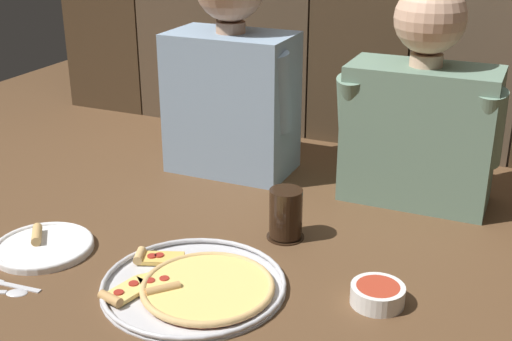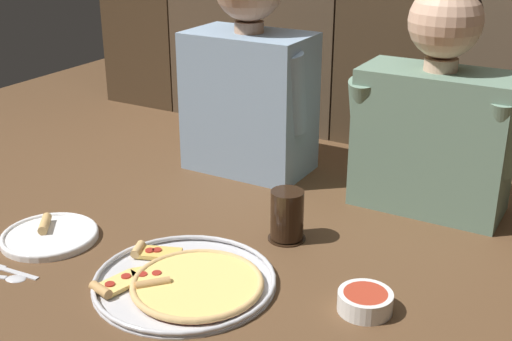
{
  "view_description": "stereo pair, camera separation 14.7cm",
  "coord_description": "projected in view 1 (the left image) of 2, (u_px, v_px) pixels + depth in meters",
  "views": [
    {
      "loc": [
        0.53,
        -1.15,
        0.74
      ],
      "look_at": [
        -0.02,
        0.1,
        0.18
      ],
      "focal_mm": 47.14,
      "sensor_mm": 36.0,
      "label": 1
    },
    {
      "loc": [
        0.66,
        -1.08,
        0.74
      ],
      "look_at": [
        -0.02,
        0.1,
        0.18
      ],
      "focal_mm": 47.14,
      "sensor_mm": 36.0,
      "label": 2
    }
  ],
  "objects": [
    {
      "name": "diner_right",
      "position": [
        422.0,
        104.0,
        1.67
      ],
      "size": [
        0.41,
        0.2,
        0.56
      ],
      "color": "slate",
      "rests_on": "ground"
    },
    {
      "name": "ground_plane",
      "position": [
        244.0,
        265.0,
        1.45
      ],
      "size": [
        3.2,
        3.2,
        0.0
      ],
      "primitive_type": "plane",
      "color": "brown"
    },
    {
      "name": "dipping_bowl",
      "position": [
        378.0,
        294.0,
        1.31
      ],
      "size": [
        0.11,
        0.11,
        0.04
      ],
      "color": "white",
      "rests_on": "ground"
    },
    {
      "name": "pizza_tray",
      "position": [
        197.0,
        285.0,
        1.36
      ],
      "size": [
        0.38,
        0.38,
        0.03
      ],
      "color": "silver",
      "rests_on": "ground"
    },
    {
      "name": "drinking_glass",
      "position": [
        286.0,
        214.0,
        1.55
      ],
      "size": [
        0.09,
        0.09,
        0.12
      ],
      "color": "black",
      "rests_on": "ground"
    },
    {
      "name": "table_knife",
      "position": [
        7.0,
        284.0,
        1.38
      ],
      "size": [
        0.16,
        0.03,
        0.01
      ],
      "color": "silver",
      "rests_on": "ground"
    },
    {
      "name": "diner_left",
      "position": [
        231.0,
        70.0,
        1.85
      ],
      "size": [
        0.38,
        0.21,
        0.62
      ],
      "color": "#849EB7",
      "rests_on": "ground"
    },
    {
      "name": "dinner_plate",
      "position": [
        43.0,
        246.0,
        1.51
      ],
      "size": [
        0.22,
        0.22,
        0.03
      ],
      "color": "white",
      "rests_on": "ground"
    },
    {
      "name": "table_spoon",
      "position": [
        6.0,
        291.0,
        1.35
      ],
      "size": [
        0.14,
        0.07,
        0.01
      ],
      "color": "silver",
      "rests_on": "ground"
    }
  ]
}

